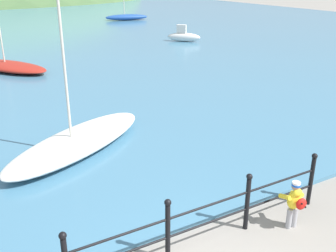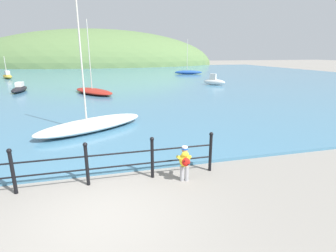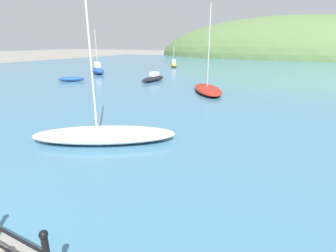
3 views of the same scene
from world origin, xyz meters
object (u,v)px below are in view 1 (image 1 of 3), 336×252
at_px(child_in_coat, 295,201).
at_px(boat_blue_hull, 78,140).
at_px(boat_mid_harbor, 126,17).
at_px(boat_far_left, 8,66).
at_px(boat_far_right, 184,36).

height_order(child_in_coat, boat_blue_hull, boat_blue_hull).
distance_m(child_in_coat, boat_mid_harbor, 35.33).
height_order(boat_mid_harbor, boat_blue_hull, boat_blue_hull).
xyz_separation_m(child_in_coat, boat_far_left, (-2.59, 16.31, -0.28)).
xyz_separation_m(child_in_coat, boat_far_right, (9.61, 19.33, -0.13)).
bearing_deg(boat_blue_hull, boat_far_left, 90.34).
distance_m(child_in_coat, boat_blue_hull, 6.02).
bearing_deg(boat_far_left, boat_blue_hull, -89.66).
relative_size(child_in_coat, boat_far_left, 0.17).
distance_m(boat_mid_harbor, boat_far_right, 14.18).
xyz_separation_m(boat_mid_harbor, boat_far_right, (-1.96, -14.04, 0.06)).
height_order(boat_far_left, boat_mid_harbor, boat_far_left).
bearing_deg(boat_far_left, boat_mid_harbor, 50.31).
relative_size(boat_far_left, boat_mid_harbor, 1.10).
bearing_deg(boat_mid_harbor, child_in_coat, -109.12).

